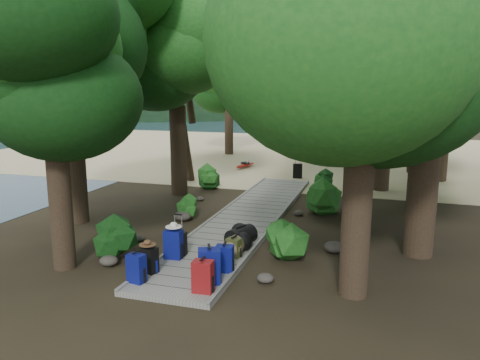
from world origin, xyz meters
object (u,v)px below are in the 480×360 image
(duffel_right_black, at_px, (241,236))
(suitcase_on_boardwalk, at_px, (179,244))
(backpack_left_a, at_px, (136,267))
(backpack_right_c, at_px, (225,257))
(kayak, at_px, (245,164))
(duffel_right_khaki, at_px, (237,244))
(sun_lounger, at_px, (370,166))
(backpack_left_b, at_px, (150,259))
(backpack_right_d, at_px, (234,247))
(backpack_right_b, at_px, (209,264))
(lone_suitcase_on_sand, at_px, (298,171))
(backpack_right_a, at_px, (203,275))
(backpack_left_c, at_px, (173,243))

(duffel_right_black, bearing_deg, suitcase_on_boardwalk, -116.97)
(backpack_left_a, bearing_deg, suitcase_on_boardwalk, 95.33)
(backpack_right_c, height_order, kayak, backpack_right_c)
(backpack_right_c, height_order, duffel_right_khaki, backpack_right_c)
(duffel_right_khaki, height_order, suitcase_on_boardwalk, suitcase_on_boardwalk)
(kayak, bearing_deg, duffel_right_black, -59.85)
(backpack_left_a, height_order, sun_lounger, backpack_left_a)
(backpack_left_b, height_order, backpack_right_d, backpack_left_b)
(backpack_right_b, height_order, backpack_right_c, backpack_right_b)
(lone_suitcase_on_sand, bearing_deg, backpack_right_a, -97.09)
(backpack_left_b, bearing_deg, duffel_right_black, 76.51)
(backpack_left_a, relative_size, backpack_right_b, 0.82)
(suitcase_on_boardwalk, relative_size, lone_suitcase_on_sand, 0.87)
(backpack_right_d, bearing_deg, duffel_right_khaki, 107.57)
(duffel_right_khaki, distance_m, kayak, 12.70)
(backpack_left_a, relative_size, sun_lounger, 0.33)
(backpack_right_c, xyz_separation_m, lone_suitcase_on_sand, (-0.44, 11.46, -0.10))
(backpack_left_b, relative_size, suitcase_on_boardwalk, 1.12)
(duffel_right_khaki, height_order, lone_suitcase_on_sand, lone_suitcase_on_sand)
(backpack_left_b, bearing_deg, suitcase_on_boardwalk, 100.41)
(backpack_left_a, xyz_separation_m, kayak, (-1.94, 14.52, -0.26))
(backpack_left_c, height_order, backpack_right_d, backpack_left_c)
(backpack_right_d, distance_m, sun_lounger, 13.07)
(duffel_right_khaki, relative_size, sun_lounger, 0.32)
(backpack_left_a, xyz_separation_m, backpack_right_a, (1.47, -0.03, 0.02))
(backpack_right_a, relative_size, backpack_right_d, 1.41)
(sun_lounger, bearing_deg, backpack_right_b, -117.18)
(backpack_left_b, relative_size, duffel_right_khaki, 0.98)
(lone_suitcase_on_sand, height_order, sun_lounger, lone_suitcase_on_sand)
(backpack_right_a, bearing_deg, kayak, 99.93)
(backpack_right_b, height_order, duffel_right_black, backpack_right_b)
(backpack_right_a, distance_m, suitcase_on_boardwalk, 2.17)
(suitcase_on_boardwalk, bearing_deg, duffel_right_khaki, 21.38)
(backpack_left_b, bearing_deg, backpack_left_c, 100.13)
(suitcase_on_boardwalk, height_order, sun_lounger, suitcase_on_boardwalk)
(duffel_right_khaki, relative_size, suitcase_on_boardwalk, 1.14)
(backpack_right_d, bearing_deg, backpack_right_b, -77.73)
(kayak, bearing_deg, backpack_left_a, -68.08)
(backpack_right_b, xyz_separation_m, duffel_right_khaki, (-0.01, 1.89, -0.19))
(backpack_left_a, relative_size, duffel_right_khaki, 1.04)
(backpack_left_b, bearing_deg, backpack_left_a, -73.12)
(lone_suitcase_on_sand, relative_size, sun_lounger, 0.32)
(backpack_right_b, bearing_deg, lone_suitcase_on_sand, 69.39)
(lone_suitcase_on_sand, xyz_separation_m, sun_lounger, (3.06, 2.24, -0.00))
(duffel_right_khaki, bearing_deg, backpack_left_c, -149.07)
(backpack_right_b, xyz_separation_m, lone_suitcase_on_sand, (-0.35, 12.15, -0.18))
(duffel_right_khaki, distance_m, duffel_right_black, 0.50)
(backpack_left_a, distance_m, backpack_left_c, 1.48)
(backpack_right_c, xyz_separation_m, backpack_right_d, (-0.08, 0.90, -0.07))
(backpack_left_a, relative_size, backpack_left_b, 1.06)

